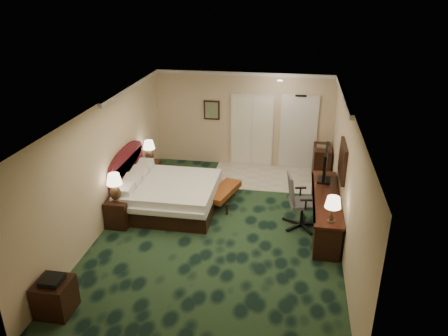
% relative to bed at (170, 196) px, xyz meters
% --- Properties ---
extents(floor, '(5.00, 7.50, 0.00)m').
position_rel_bed_xyz_m(floor, '(1.34, -0.77, -0.34)').
color(floor, black).
rests_on(floor, ground).
extents(ceiling, '(5.00, 7.50, 0.00)m').
position_rel_bed_xyz_m(ceiling, '(1.34, -0.77, 2.36)').
color(ceiling, white).
rests_on(ceiling, wall_back).
extents(wall_back, '(5.00, 0.00, 2.70)m').
position_rel_bed_xyz_m(wall_back, '(1.34, 2.98, 1.01)').
color(wall_back, '#C4AD8B').
rests_on(wall_back, ground).
extents(wall_front, '(5.00, 0.00, 2.70)m').
position_rel_bed_xyz_m(wall_front, '(1.34, -4.52, 1.01)').
color(wall_front, '#C4AD8B').
rests_on(wall_front, ground).
extents(wall_left, '(0.00, 7.50, 2.70)m').
position_rel_bed_xyz_m(wall_left, '(-1.16, -0.77, 1.01)').
color(wall_left, '#C4AD8B').
rests_on(wall_left, ground).
extents(wall_right, '(0.00, 7.50, 2.70)m').
position_rel_bed_xyz_m(wall_right, '(3.84, -0.77, 1.01)').
color(wall_right, '#C4AD8B').
rests_on(wall_right, ground).
extents(crown_molding, '(5.00, 7.50, 0.10)m').
position_rel_bed_xyz_m(crown_molding, '(1.34, -0.77, 2.31)').
color(crown_molding, silver).
rests_on(crown_molding, wall_back).
extents(tile_patch, '(3.20, 1.70, 0.01)m').
position_rel_bed_xyz_m(tile_patch, '(2.24, 2.13, -0.33)').
color(tile_patch, beige).
rests_on(tile_patch, ground).
extents(headboard, '(0.12, 2.00, 1.40)m').
position_rel_bed_xyz_m(headboard, '(-1.10, 0.23, 0.36)').
color(headboard, '#430E15').
rests_on(headboard, ground).
extents(entry_door, '(1.02, 0.06, 2.18)m').
position_rel_bed_xyz_m(entry_door, '(2.89, 2.95, 0.71)').
color(entry_door, silver).
rests_on(entry_door, ground).
extents(closet_doors, '(1.20, 0.06, 2.10)m').
position_rel_bed_xyz_m(closet_doors, '(1.59, 2.94, 0.71)').
color(closet_doors, beige).
rests_on(closet_doors, ground).
extents(wall_art, '(0.45, 0.06, 0.55)m').
position_rel_bed_xyz_m(wall_art, '(0.44, 2.94, 1.26)').
color(wall_art, '#4A6A5D').
rests_on(wall_art, wall_back).
extents(wall_mirror, '(0.05, 0.95, 0.75)m').
position_rel_bed_xyz_m(wall_mirror, '(3.80, -0.17, 1.21)').
color(wall_mirror, white).
rests_on(wall_mirror, wall_right).
extents(bed, '(2.13, 1.97, 0.67)m').
position_rel_bed_xyz_m(bed, '(0.00, 0.00, 0.00)').
color(bed, white).
rests_on(bed, ground).
extents(nightstand_near, '(0.49, 0.56, 0.61)m').
position_rel_bed_xyz_m(nightstand_near, '(-0.90, -0.88, -0.03)').
color(nightstand_near, black).
rests_on(nightstand_near, ground).
extents(nightstand_far, '(0.46, 0.53, 0.58)m').
position_rel_bed_xyz_m(nightstand_far, '(-0.91, 1.33, -0.05)').
color(nightstand_far, black).
rests_on(nightstand_far, ground).
extents(lamp_near, '(0.35, 0.35, 0.63)m').
position_rel_bed_xyz_m(lamp_near, '(-0.92, -0.92, 0.59)').
color(lamp_near, black).
rests_on(lamp_near, nightstand_near).
extents(lamp_far, '(0.37, 0.37, 0.58)m').
position_rel_bed_xyz_m(lamp_far, '(-0.93, 1.38, 0.53)').
color(lamp_far, black).
rests_on(lamp_far, nightstand_far).
extents(bed_bench, '(0.74, 1.28, 0.41)m').
position_rel_bed_xyz_m(bed_bench, '(1.20, 0.44, -0.13)').
color(bed_bench, brown).
rests_on(bed_bench, ground).
extents(side_table, '(0.55, 0.55, 0.59)m').
position_rel_bed_xyz_m(side_table, '(-0.86, -3.68, -0.04)').
color(side_table, black).
rests_on(side_table, ground).
extents(desk, '(0.57, 2.65, 0.76)m').
position_rel_bed_xyz_m(desk, '(3.53, -0.26, 0.04)').
color(desk, black).
rests_on(desk, ground).
extents(tv, '(0.19, 1.01, 0.78)m').
position_rel_bed_xyz_m(tv, '(3.51, 0.50, 0.82)').
color(tv, black).
rests_on(tv, desk).
extents(desk_lamp, '(0.35, 0.35, 0.53)m').
position_rel_bed_xyz_m(desk_lamp, '(3.57, -1.34, 0.69)').
color(desk_lamp, black).
rests_on(desk_lamp, desk).
extents(desk_chair, '(0.83, 0.80, 1.23)m').
position_rel_bed_xyz_m(desk_chair, '(3.05, -0.28, 0.28)').
color(desk_chair, '#444349').
rests_on(desk_chair, ground).
extents(minibar, '(0.46, 0.82, 0.87)m').
position_rel_bed_xyz_m(minibar, '(3.56, 2.43, 0.10)').
color(minibar, black).
rests_on(minibar, ground).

